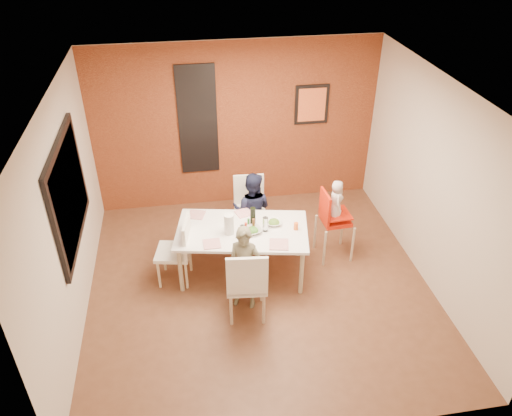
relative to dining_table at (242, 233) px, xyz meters
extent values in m
plane|color=brown|center=(0.19, -0.32, -0.66)|extent=(4.50, 4.50, 0.00)
cube|color=white|center=(0.19, -0.32, 2.04)|extent=(4.50, 4.50, 0.02)
cube|color=beige|center=(0.19, 1.93, 0.69)|extent=(4.50, 0.02, 2.70)
cube|color=beige|center=(0.19, -2.57, 0.69)|extent=(4.50, 0.02, 2.70)
cube|color=beige|center=(-2.06, -0.32, 0.69)|extent=(0.02, 4.50, 2.70)
cube|color=beige|center=(2.44, -0.32, 0.69)|extent=(0.02, 4.50, 2.70)
cube|color=maroon|center=(0.19, 1.91, 0.69)|extent=(4.50, 0.02, 2.70)
cube|color=black|center=(-2.03, -0.12, 0.89)|extent=(0.05, 1.70, 1.30)
cube|color=black|center=(-2.02, -0.12, 0.89)|extent=(0.02, 1.55, 1.15)
cube|color=silver|center=(-0.41, 1.90, 0.84)|extent=(0.55, 0.03, 1.70)
cube|color=black|center=(-0.41, 1.89, 0.84)|extent=(0.60, 0.03, 1.76)
cube|color=black|center=(1.39, 1.89, 0.99)|extent=(0.54, 0.03, 0.64)
cube|color=orange|center=(1.39, 1.88, 0.99)|extent=(0.44, 0.01, 0.54)
cube|color=white|center=(0.00, 0.00, 0.04)|extent=(1.88, 1.27, 0.04)
cylinder|color=tan|center=(-0.85, -0.25, -0.32)|extent=(0.06, 0.06, 0.68)
cylinder|color=tan|center=(-0.70, 0.54, -0.32)|extent=(0.06, 0.06, 0.68)
cylinder|color=tan|center=(0.70, -0.54, -0.32)|extent=(0.06, 0.06, 0.68)
cylinder|color=tan|center=(0.85, 0.25, -0.32)|extent=(0.06, 0.06, 0.68)
cube|color=white|center=(-0.06, -0.79, -0.16)|extent=(0.53, 0.53, 0.05)
cube|color=white|center=(-0.08, -1.01, 0.11)|extent=(0.49, 0.09, 0.55)
cylinder|color=tan|center=(0.16, -0.62, -0.42)|extent=(0.04, 0.04, 0.48)
cylinder|color=tan|center=(0.12, -1.01, -0.42)|extent=(0.04, 0.04, 0.48)
cylinder|color=tan|center=(-0.24, -0.58, -0.42)|extent=(0.04, 0.04, 0.48)
cylinder|color=tan|center=(-0.27, -0.97, -0.42)|extent=(0.04, 0.04, 0.48)
cube|color=silver|center=(0.23, 0.79, -0.19)|extent=(0.47, 0.47, 0.05)
cube|color=silver|center=(0.24, 1.00, 0.06)|extent=(0.45, 0.06, 0.51)
cylinder|color=beige|center=(0.04, 0.61, -0.43)|extent=(0.04, 0.04, 0.44)
cylinder|color=beige|center=(0.05, 0.98, -0.43)|extent=(0.04, 0.04, 0.44)
cylinder|color=beige|center=(0.41, 0.60, -0.43)|extent=(0.04, 0.04, 0.44)
cylinder|color=beige|center=(0.42, 0.97, -0.43)|extent=(0.04, 0.04, 0.44)
cube|color=white|center=(-0.92, 0.00, -0.20)|extent=(0.52, 0.52, 0.05)
cube|color=white|center=(-0.73, -0.04, 0.05)|extent=(0.13, 0.45, 0.51)
cylinder|color=beige|center=(-1.07, 0.21, -0.44)|extent=(0.04, 0.04, 0.44)
cylinder|color=beige|center=(-0.71, 0.14, -0.44)|extent=(0.04, 0.04, 0.44)
cylinder|color=beige|center=(-1.14, -0.14, -0.44)|extent=(0.04, 0.04, 0.44)
cylinder|color=beige|center=(-0.78, -0.21, -0.44)|extent=(0.04, 0.04, 0.44)
cube|color=red|center=(1.35, 0.18, -0.05)|extent=(0.39, 0.39, 0.05)
cube|color=red|center=(1.17, 0.17, 0.20)|extent=(0.05, 0.37, 0.44)
cube|color=red|center=(1.35, 0.18, 0.05)|extent=(0.39, 0.39, 0.02)
cylinder|color=tan|center=(1.57, -0.02, -0.37)|extent=(0.04, 0.04, 0.58)
cylinder|color=tan|center=(1.15, -0.04, -0.37)|extent=(0.04, 0.04, 0.58)
cylinder|color=tan|center=(1.54, 0.40, -0.37)|extent=(0.04, 0.04, 0.58)
cylinder|color=tan|center=(1.13, 0.38, -0.37)|extent=(0.04, 0.04, 0.58)
imported|color=brown|center=(-0.06, -0.63, -0.07)|extent=(0.50, 0.41, 1.17)
imported|color=black|center=(0.23, 0.63, -0.06)|extent=(0.70, 0.62, 1.19)
imported|color=beige|center=(1.33, 0.18, 0.27)|extent=(0.21, 0.31, 0.60)
cube|color=white|center=(-0.42, -0.26, 0.07)|extent=(0.22, 0.22, 0.01)
cube|color=white|center=(0.08, 0.38, 0.07)|extent=(0.27, 0.27, 0.01)
cube|color=silver|center=(0.42, -0.41, 0.07)|extent=(0.28, 0.28, 0.01)
cube|color=silver|center=(-0.58, 0.44, 0.07)|extent=(0.28, 0.28, 0.01)
imported|color=silver|center=(0.13, -0.09, 0.09)|extent=(0.29, 0.29, 0.06)
imported|color=white|center=(0.44, 0.06, 0.09)|extent=(0.24, 0.24, 0.05)
cylinder|color=black|center=(0.16, 0.06, 0.20)|extent=(0.07, 0.07, 0.28)
cylinder|color=silver|center=(-0.02, -0.18, 0.16)|extent=(0.06, 0.06, 0.18)
cylinder|color=white|center=(0.30, -0.08, 0.17)|extent=(0.07, 0.07, 0.21)
cylinder|color=silver|center=(-0.18, -0.06, 0.21)|extent=(0.13, 0.13, 0.29)
cylinder|color=red|center=(0.04, -0.05, 0.13)|extent=(0.03, 0.03, 0.13)
cylinder|color=#2B6F25|center=(0.09, 0.05, 0.13)|extent=(0.03, 0.03, 0.13)
cylinder|color=brown|center=(0.16, 0.01, 0.14)|extent=(0.04, 0.04, 0.15)
cylinder|color=orange|center=(0.70, -0.11, 0.11)|extent=(0.06, 0.06, 0.10)
camera|label=1|loc=(-0.68, -5.35, 3.88)|focal=35.00mm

